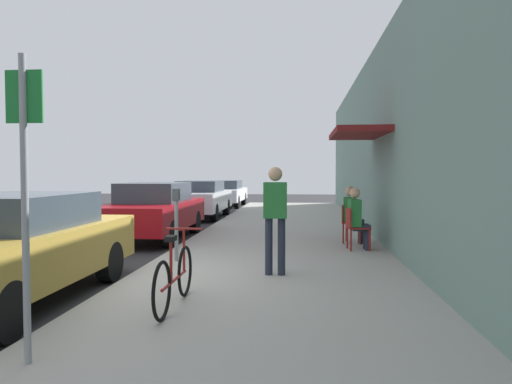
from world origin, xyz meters
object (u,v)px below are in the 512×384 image
(cafe_chair_0, at_px, (354,226))
(seated_patron_1, at_px, (352,212))
(parked_car_0, at_px, (11,247))
(cafe_chair_1, at_px, (350,221))
(parked_car_3, at_px, (225,193))
(parked_car_2, at_px, (200,198))
(parked_car_1, at_px, (153,210))
(pedestrian_standing, at_px, (275,212))
(parking_meter, at_px, (176,219))
(bicycle_0, at_px, (175,277))
(seated_patron_0, at_px, (357,216))
(street_sign, at_px, (25,184))

(cafe_chair_0, relative_size, seated_patron_1, 0.67)
(parked_car_0, relative_size, cafe_chair_1, 5.06)
(parked_car_3, relative_size, cafe_chair_0, 5.06)
(cafe_chair_1, bearing_deg, cafe_chair_0, -90.15)
(parked_car_2, distance_m, seated_patron_1, 8.42)
(parked_car_1, relative_size, cafe_chair_1, 5.06)
(parked_car_0, bearing_deg, parked_car_3, 90.00)
(cafe_chair_0, bearing_deg, pedestrian_standing, -120.30)
(cafe_chair_1, bearing_deg, parking_meter, -142.38)
(bicycle_0, height_order, pedestrian_standing, pedestrian_standing)
(cafe_chair_1, bearing_deg, parked_car_1, 168.75)
(parked_car_2, bearing_deg, parked_car_3, 90.00)
(parked_car_0, bearing_deg, parked_car_2, 90.00)
(parked_car_2, xyz_separation_m, parking_meter, (1.55, -9.37, 0.15))
(parked_car_1, height_order, bicycle_0, parked_car_1)
(parked_car_0, bearing_deg, seated_patron_0, 39.80)
(parked_car_2, height_order, street_sign, street_sign)
(parking_meter, xyz_separation_m, pedestrian_standing, (1.85, -1.01, 0.23))
(parked_car_3, bearing_deg, parked_car_0, -90.00)
(street_sign, bearing_deg, parked_car_0, 124.98)
(parked_car_2, distance_m, pedestrian_standing, 10.93)
(parked_car_0, height_order, parked_car_1, parked_car_1)
(parked_car_3, bearing_deg, cafe_chair_0, -70.35)
(parked_car_0, bearing_deg, street_sign, -55.02)
(parked_car_0, height_order, street_sign, street_sign)
(parking_meter, distance_m, cafe_chair_0, 3.72)
(parked_car_1, xyz_separation_m, seated_patron_1, (4.97, -0.99, 0.06))
(parked_car_1, height_order, parking_meter, parked_car_1)
(bicycle_0, bearing_deg, seated_patron_0, 59.38)
(parked_car_3, relative_size, seated_patron_1, 3.41)
(cafe_chair_1, height_order, seated_patron_1, seated_patron_1)
(street_sign, relative_size, pedestrian_standing, 1.53)
(parked_car_0, relative_size, seated_patron_1, 3.41)
(parked_car_0, xyz_separation_m, cafe_chair_0, (4.91, 4.14, -0.13))
(parked_car_3, distance_m, bicycle_0, 18.41)
(bicycle_0, height_order, seated_patron_1, seated_patron_1)
(street_sign, height_order, cafe_chair_1, street_sign)
(cafe_chair_1, height_order, pedestrian_standing, pedestrian_standing)
(parked_car_0, bearing_deg, pedestrian_standing, 24.51)
(parked_car_3, relative_size, bicycle_0, 2.57)
(parked_car_2, xyz_separation_m, cafe_chair_1, (4.91, -6.78, -0.12))
(seated_patron_0, bearing_deg, cafe_chair_1, 93.24)
(seated_patron_0, xyz_separation_m, cafe_chair_1, (-0.06, 1.01, -0.19))
(parked_car_2, bearing_deg, bicycle_0, -79.43)
(cafe_chair_0, bearing_deg, street_sign, -118.51)
(parked_car_2, distance_m, cafe_chair_1, 8.37)
(bicycle_0, xyz_separation_m, cafe_chair_0, (2.61, 4.51, 0.14))
(street_sign, height_order, seated_patron_0, street_sign)
(seated_patron_0, xyz_separation_m, seated_patron_1, (0.00, 1.00, 0.00))
(seated_patron_1, height_order, pedestrian_standing, pedestrian_standing)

